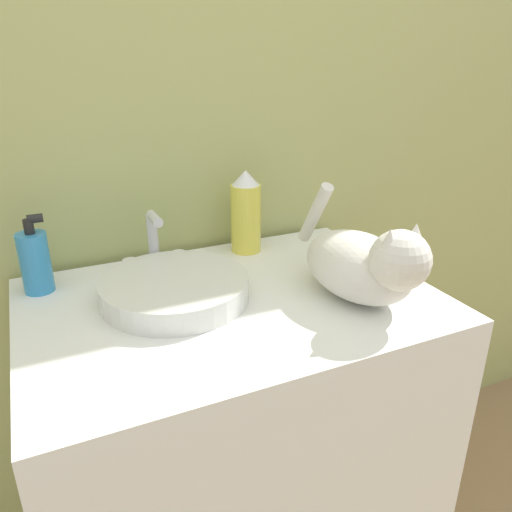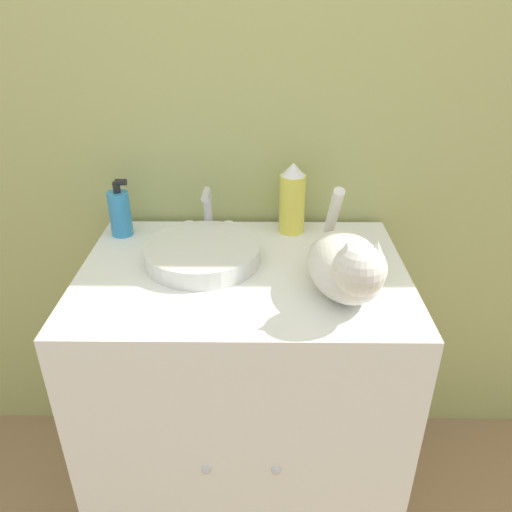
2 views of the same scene
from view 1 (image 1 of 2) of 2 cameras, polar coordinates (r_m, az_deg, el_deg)
wall_back at (r=1.23m, az=-9.51°, el=19.53°), size 6.00×0.05×2.50m
vanity_cabinet at (r=1.27m, az=-2.42°, el=-21.87°), size 0.83×0.60×0.84m
sink_basin at (r=1.02m, az=-9.23°, el=-3.72°), size 0.30×0.30×0.05m
faucet at (r=1.15m, az=-11.56°, el=1.03°), size 0.15×0.08×0.14m
cat at (r=1.01m, az=12.30°, el=-0.85°), size 0.19×0.38×0.21m
soap_bottle at (r=1.12m, az=-23.92°, el=-0.54°), size 0.06×0.06×0.17m
spray_bottle at (r=1.23m, az=-1.17°, el=4.98°), size 0.07×0.07×0.21m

